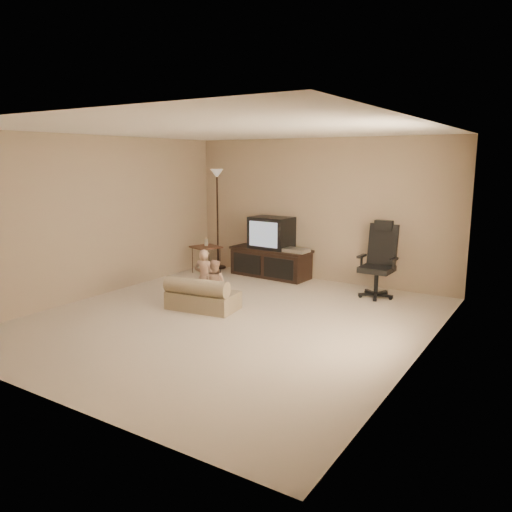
{
  "coord_description": "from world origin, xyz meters",
  "views": [
    {
      "loc": [
        3.75,
        -5.28,
        2.13
      ],
      "look_at": [
        0.03,
        0.6,
        0.78
      ],
      "focal_mm": 35.0,
      "sensor_mm": 36.0,
      "label": 1
    }
  ],
  "objects_px": {
    "side_table": "(206,247)",
    "child_sofa": "(201,296)",
    "office_chair": "(378,270)",
    "tv_stand": "(271,252)",
    "toddler_left": "(204,277)",
    "toddler_right": "(214,285)",
    "floor_lamp": "(217,196)"
  },
  "relations": [
    {
      "from": "side_table",
      "to": "child_sofa",
      "type": "height_order",
      "value": "side_table"
    },
    {
      "from": "office_chair",
      "to": "tv_stand",
      "type": "bearing_deg",
      "value": 173.32
    },
    {
      "from": "toddler_left",
      "to": "child_sofa",
      "type": "bearing_deg",
      "value": 102.45
    },
    {
      "from": "office_chair",
      "to": "toddler_right",
      "type": "xyz_separation_m",
      "value": [
        -1.77,
        -1.92,
        -0.07
      ]
    },
    {
      "from": "side_table",
      "to": "tv_stand",
      "type": "bearing_deg",
      "value": 20.9
    },
    {
      "from": "tv_stand",
      "to": "floor_lamp",
      "type": "distance_m",
      "value": 1.59
    },
    {
      "from": "tv_stand",
      "to": "floor_lamp",
      "type": "bearing_deg",
      "value": -179.08
    },
    {
      "from": "child_sofa",
      "to": "toddler_right",
      "type": "distance_m",
      "value": 0.25
    },
    {
      "from": "tv_stand",
      "to": "side_table",
      "type": "distance_m",
      "value": 1.25
    },
    {
      "from": "office_chair",
      "to": "floor_lamp",
      "type": "bearing_deg",
      "value": 175.22
    },
    {
      "from": "office_chair",
      "to": "side_table",
      "type": "xyz_separation_m",
      "value": [
        -3.29,
        -0.15,
        0.08
      ]
    },
    {
      "from": "child_sofa",
      "to": "toddler_right",
      "type": "height_order",
      "value": "toddler_right"
    },
    {
      "from": "office_chair",
      "to": "side_table",
      "type": "relative_size",
      "value": 1.69
    },
    {
      "from": "floor_lamp",
      "to": "child_sofa",
      "type": "relative_size",
      "value": 1.86
    },
    {
      "from": "office_chair",
      "to": "side_table",
      "type": "distance_m",
      "value": 3.3
    },
    {
      "from": "tv_stand",
      "to": "floor_lamp",
      "type": "relative_size",
      "value": 0.8
    },
    {
      "from": "child_sofa",
      "to": "toddler_left",
      "type": "relative_size",
      "value": 1.26
    },
    {
      "from": "toddler_left",
      "to": "toddler_right",
      "type": "bearing_deg",
      "value": 142.71
    },
    {
      "from": "child_sofa",
      "to": "toddler_right",
      "type": "relative_size",
      "value": 1.45
    },
    {
      "from": "toddler_right",
      "to": "floor_lamp",
      "type": "bearing_deg",
      "value": -63.39
    },
    {
      "from": "office_chair",
      "to": "toddler_left",
      "type": "bearing_deg",
      "value": -137.19
    },
    {
      "from": "floor_lamp",
      "to": "toddler_right",
      "type": "height_order",
      "value": "floor_lamp"
    },
    {
      "from": "side_table",
      "to": "office_chair",
      "type": "bearing_deg",
      "value": 2.68
    },
    {
      "from": "tv_stand",
      "to": "toddler_right",
      "type": "distance_m",
      "value": 2.24
    },
    {
      "from": "side_table",
      "to": "toddler_left",
      "type": "xyz_separation_m",
      "value": [
        1.26,
        -1.66,
        -0.09
      ]
    },
    {
      "from": "side_table",
      "to": "child_sofa",
      "type": "relative_size",
      "value": 0.67
    },
    {
      "from": "toddler_left",
      "to": "toddler_right",
      "type": "xyz_separation_m",
      "value": [
        0.27,
        -0.11,
        -0.05
      ]
    },
    {
      "from": "tv_stand",
      "to": "child_sofa",
      "type": "relative_size",
      "value": 1.49
    },
    {
      "from": "tv_stand",
      "to": "office_chair",
      "type": "bearing_deg",
      "value": -4.2
    },
    {
      "from": "office_chair",
      "to": "toddler_left",
      "type": "relative_size",
      "value": 1.43
    },
    {
      "from": "side_table",
      "to": "floor_lamp",
      "type": "relative_size",
      "value": 0.36
    },
    {
      "from": "tv_stand",
      "to": "toddler_left",
      "type": "height_order",
      "value": "tv_stand"
    }
  ]
}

